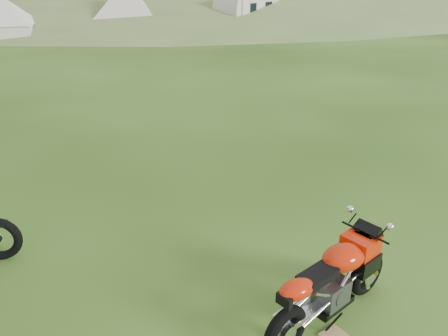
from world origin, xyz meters
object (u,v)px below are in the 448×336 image
tent_left (4,16)px  caravan (248,13)px  tent_mid (126,9)px  plywood_board (333,335)px  sport_motorcycle (332,278)px

tent_left → caravan: size_ratio=0.61×
tent_mid → plywood_board: bearing=-81.1°
sport_motorcycle → caravan: 23.43m
sport_motorcycle → plywood_board: 0.55m
tent_mid → caravan: size_ratio=0.70×
tent_mid → caravan: (6.52, -2.40, -0.30)m
caravan → sport_motorcycle: bearing=-142.0°
sport_motorcycle → plywood_board: size_ratio=7.34×
sport_motorcycle → tent_mid: (5.62, 22.42, 0.83)m
tent_left → tent_mid: tent_mid is taller
sport_motorcycle → tent_left: (-0.50, 23.19, 0.65)m
tent_mid → caravan: tent_mid is taller
sport_motorcycle → tent_mid: 23.13m
plywood_board → tent_mid: size_ratio=0.08×
tent_left → tent_mid: 6.17m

